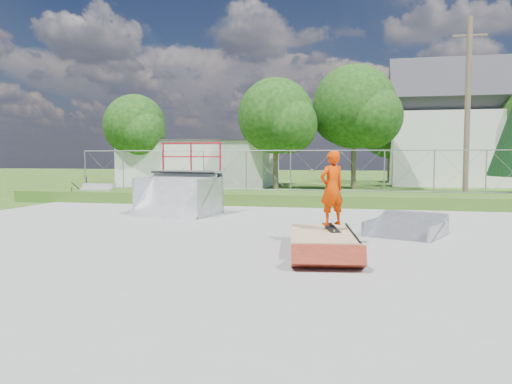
# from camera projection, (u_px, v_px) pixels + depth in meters

# --- Properties ---
(ground) EXTENTS (120.00, 120.00, 0.00)m
(ground) POSITION_uv_depth(u_px,v_px,m) (225.00, 243.00, 11.77)
(ground) COLOR #2A5618
(ground) RESTS_ON ground
(concrete_pad) EXTENTS (20.00, 16.00, 0.04)m
(concrete_pad) POSITION_uv_depth(u_px,v_px,m) (225.00, 242.00, 11.76)
(concrete_pad) COLOR #989895
(concrete_pad) RESTS_ON ground
(grass_berm) EXTENTS (24.00, 3.00, 0.50)m
(grass_berm) POSITION_uv_depth(u_px,v_px,m) (287.00, 199.00, 21.00)
(grass_berm) COLOR #2A5618
(grass_berm) RESTS_ON ground
(grind_box) EXTENTS (1.68, 2.88, 0.40)m
(grind_box) POSITION_uv_depth(u_px,v_px,m) (322.00, 241.00, 10.76)
(grind_box) COLOR maroon
(grind_box) RESTS_ON concrete_pad
(quarter_pipe) EXTENTS (2.85, 2.53, 2.52)m
(quarter_pipe) POSITION_uv_depth(u_px,v_px,m) (176.00, 179.00, 16.96)
(quarter_pipe) COLOR #9A9DA2
(quarter_pipe) RESTS_ON concrete_pad
(flat_bank_ramp) EXTENTS (2.24, 2.30, 0.52)m
(flat_bank_ramp) POSITION_uv_depth(u_px,v_px,m) (406.00, 227.00, 12.63)
(flat_bank_ramp) COLOR #9A9DA2
(flat_bank_ramp) RESTS_ON concrete_pad
(skateboard) EXTENTS (0.48, 0.82, 0.13)m
(skateboard) POSITION_uv_depth(u_px,v_px,m) (331.00, 228.00, 11.00)
(skateboard) COLOR black
(skateboard) RESTS_ON grind_box
(skater) EXTENTS (0.71, 0.68, 1.64)m
(skater) POSITION_uv_depth(u_px,v_px,m) (332.00, 191.00, 10.94)
(skater) COLOR #DD3600
(skater) RESTS_ON grind_box
(concrete_stairs) EXTENTS (1.50, 1.60, 0.80)m
(concrete_stairs) POSITION_uv_depth(u_px,v_px,m) (94.00, 193.00, 22.03)
(concrete_stairs) COLOR #989895
(concrete_stairs) RESTS_ON ground
(chain_link_fence) EXTENTS (20.00, 0.06, 1.80)m
(chain_link_fence) POSITION_uv_depth(u_px,v_px,m) (290.00, 171.00, 21.89)
(chain_link_fence) COLOR gray
(chain_link_fence) RESTS_ON grass_berm
(utility_building_flat) EXTENTS (10.00, 6.00, 3.00)m
(utility_building_flat) POSITION_uv_depth(u_px,v_px,m) (201.00, 164.00, 34.80)
(utility_building_flat) COLOR silver
(utility_building_flat) RESTS_ON ground
(gable_house) EXTENTS (8.40, 6.08, 8.94)m
(gable_house) POSITION_uv_depth(u_px,v_px,m) (450.00, 130.00, 34.90)
(gable_house) COLOR silver
(gable_house) RESTS_ON ground
(utility_pole) EXTENTS (0.24, 0.24, 8.00)m
(utility_pole) POSITION_uv_depth(u_px,v_px,m) (468.00, 111.00, 21.57)
(utility_pole) COLOR brown
(utility_pole) RESTS_ON ground
(tree_left_near) EXTENTS (4.76, 4.48, 6.65)m
(tree_left_near) POSITION_uv_depth(u_px,v_px,m) (279.00, 118.00, 29.21)
(tree_left_near) COLOR brown
(tree_left_near) RESTS_ON ground
(tree_center) EXTENTS (5.44, 5.12, 7.60)m
(tree_center) POSITION_uv_depth(u_px,v_px,m) (359.00, 109.00, 30.12)
(tree_center) COLOR brown
(tree_center) RESTS_ON ground
(tree_left_far) EXTENTS (4.42, 4.16, 6.18)m
(tree_left_far) POSITION_uv_depth(u_px,v_px,m) (137.00, 128.00, 33.33)
(tree_left_far) COLOR brown
(tree_left_far) RESTS_ON ground
(tree_back_mid) EXTENTS (4.08, 3.84, 5.70)m
(tree_back_mid) POSITION_uv_depth(u_px,v_px,m) (393.00, 135.00, 37.53)
(tree_back_mid) COLOR brown
(tree_back_mid) RESTS_ON ground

